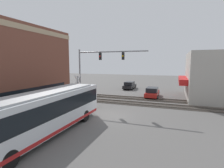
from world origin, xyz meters
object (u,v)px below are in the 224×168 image
at_px(city_bus, 46,111).
at_px(pedestrian_at_crossing, 84,97).
at_px(crossing_signal, 78,86).
at_px(parked_car_red, 152,93).
at_px(parked_car_black, 130,86).

bearing_deg(city_bus, pedestrian_at_crossing, 12.56).
xyz_separation_m(crossing_signal, parked_car_red, (7.76, -8.41, -1.59)).
bearing_deg(parked_car_black, crossing_signal, 168.56).
height_order(parked_car_black, pedestrian_at_crossing, pedestrian_at_crossing).
height_order(city_bus, pedestrian_at_crossing, city_bus).
relative_size(crossing_signal, parked_car_red, 0.83).
bearing_deg(crossing_signal, pedestrian_at_crossing, -95.33).
relative_size(parked_car_red, parked_car_black, 0.99).
xyz_separation_m(city_bus, crossing_signal, (9.31, 3.01, 0.52)).
bearing_deg(pedestrian_at_crossing, crossing_signal, 84.67).
relative_size(parked_car_black, pedestrian_at_crossing, 2.56).
distance_m(parked_car_red, pedestrian_at_crossing, 10.83).
xyz_separation_m(city_bus, pedestrian_at_crossing, (9.22, 2.05, -0.85)).
height_order(city_bus, parked_car_black, city_bus).
bearing_deg(pedestrian_at_crossing, parked_car_black, -7.81).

